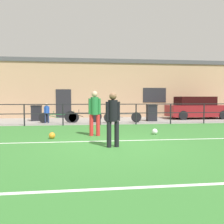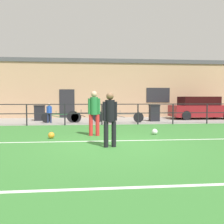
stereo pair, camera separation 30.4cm
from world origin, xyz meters
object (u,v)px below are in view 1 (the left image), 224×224
at_px(parked_car_red, 197,108).
at_px(soccer_ball_match, 52,136).
at_px(spectator_child, 47,112).
at_px(player_goalkeeper, 113,116).
at_px(bicycle_parked_1, 59,117).
at_px(trash_bin_0, 152,113).
at_px(soccer_ball_spare, 155,131).
at_px(trash_bin_1, 36,113).
at_px(player_striker, 95,110).
at_px(bicycle_parked_0, 123,117).
at_px(bicycle_parked_2, 83,116).

bearing_deg(parked_car_red, soccer_ball_match, -140.74).
bearing_deg(spectator_child, soccer_ball_match, 107.14).
distance_m(spectator_child, parked_car_red, 10.23).
distance_m(player_goalkeeper, parked_car_red, 11.72).
xyz_separation_m(parked_car_red, bicycle_parked_1, (-9.37, -1.87, -0.42)).
distance_m(player_goalkeeper, trash_bin_0, 8.59).
relative_size(soccer_ball_match, soccer_ball_spare, 1.01).
relative_size(trash_bin_0, trash_bin_1, 1.05).
relative_size(player_striker, bicycle_parked_1, 0.75).
bearing_deg(trash_bin_1, player_goalkeeper, -67.40).
height_order(soccer_ball_spare, bicycle_parked_0, bicycle_parked_0).
distance_m(player_striker, spectator_child, 5.64).
xyz_separation_m(soccer_ball_match, spectator_child, (-0.90, 5.57, 0.56)).
height_order(soccer_ball_match, bicycle_parked_2, bicycle_parked_2).
bearing_deg(player_goalkeeper, soccer_ball_match, 125.88).
bearing_deg(soccer_ball_spare, bicycle_parked_0, 96.11).
bearing_deg(spectator_child, trash_bin_1, -53.86).
height_order(player_goalkeeper, bicycle_parked_2, player_goalkeeper).
bearing_deg(trash_bin_1, spectator_child, -61.82).
xyz_separation_m(soccer_ball_spare, bicycle_parked_0, (-0.51, 4.73, 0.23)).
relative_size(parked_car_red, bicycle_parked_0, 1.88).
distance_m(bicycle_parked_0, trash_bin_0, 2.12).
bearing_deg(spectator_child, player_striker, 123.98).
distance_m(player_striker, trash_bin_0, 6.79).
height_order(parked_car_red, bicycle_parked_2, parked_car_red).
relative_size(soccer_ball_spare, bicycle_parked_1, 0.10).
bearing_deg(bicycle_parked_1, soccer_ball_match, -87.74).
height_order(player_goalkeeper, bicycle_parked_1, player_goalkeeper).
height_order(soccer_ball_spare, trash_bin_0, trash_bin_0).
distance_m(soccer_ball_spare, spectator_child, 7.02).
height_order(spectator_child, trash_bin_0, spectator_child).
bearing_deg(bicycle_parked_1, trash_bin_1, 134.72).
height_order(soccer_ball_spare, parked_car_red, parked_car_red).
xyz_separation_m(soccer_ball_spare, bicycle_parked_2, (-2.81, 5.03, 0.26)).
height_order(bicycle_parked_0, trash_bin_1, trash_bin_1).
xyz_separation_m(soccer_ball_match, bicycle_parked_2, (1.19, 5.61, 0.26)).
distance_m(parked_car_red, bicycle_parked_2, 8.19).
bearing_deg(soccer_ball_spare, trash_bin_0, 74.98).
height_order(player_striker, trash_bin_0, player_striker).
bearing_deg(trash_bin_0, trash_bin_1, 171.31).
xyz_separation_m(player_goalkeeper, trash_bin_0, (3.49, 7.84, -0.39)).
height_order(player_striker, parked_car_red, player_striker).
xyz_separation_m(player_striker, bicycle_parked_2, (-0.38, 5.10, -0.61)).
height_order(bicycle_parked_2, trash_bin_1, trash_bin_1).
bearing_deg(parked_car_red, player_goalkeeper, -127.74).
height_order(player_striker, spectator_child, player_striker).
height_order(soccer_ball_match, soccer_ball_spare, soccer_ball_match).
bearing_deg(bicycle_parked_2, bicycle_parked_0, -7.57).
bearing_deg(parked_car_red, player_striker, -137.42).
height_order(player_goalkeeper, trash_bin_1, player_goalkeeper).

